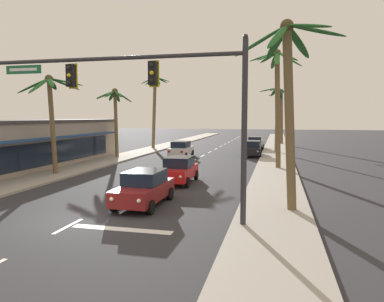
{
  "coord_description": "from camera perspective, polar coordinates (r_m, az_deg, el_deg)",
  "views": [
    {
      "loc": [
        7.87,
        -12.9,
        4.26
      ],
      "look_at": [
        2.9,
        8.0,
        2.2
      ],
      "focal_mm": 33.59,
      "sensor_mm": 36.0,
      "label": 1
    }
  ],
  "objects": [
    {
      "name": "storefront_strip_left",
      "position": [
        31.8,
        -27.28,
        0.79
      ],
      "size": [
        7.74,
        25.42,
        3.98
      ],
      "color": "gray",
      "rests_on": "ground"
    },
    {
      "name": "palm_left_second",
      "position": [
        27.97,
        -21.51,
        7.44
      ],
      "size": [
        4.64,
        4.49,
        7.25
      ],
      "color": "brown",
      "rests_on": "ground"
    },
    {
      "name": "lane_markings",
      "position": [
        33.83,
        0.61,
        -1.75
      ],
      "size": [
        4.28,
        88.38,
        0.01
      ],
      "color": "silver",
      "rests_on": "ground"
    },
    {
      "name": "sedan_lead_at_stop_bar",
      "position": [
        17.48,
        -7.6,
        -5.81
      ],
      "size": [
        1.97,
        4.46,
        1.68
      ],
      "color": "maroon",
      "rests_on": "ground"
    },
    {
      "name": "palm_left_third",
      "position": [
        37.68,
        -12.11,
        6.88
      ],
      "size": [
        3.87,
        3.92,
        7.14
      ],
      "color": "brown",
      "rests_on": "ground"
    },
    {
      "name": "sedan_oncoming_far",
      "position": [
        37.85,
        -1.74,
        0.32
      ],
      "size": [
        1.97,
        4.46,
        1.68
      ],
      "color": "silver",
      "rests_on": "ground"
    },
    {
      "name": "ground_plane",
      "position": [
        15.7,
        -17.62,
        -10.53
      ],
      "size": [
        220.0,
        220.0,
        0.0
      ],
      "primitive_type": "plane",
      "color": "#2D2D33"
    },
    {
      "name": "sidewalk_right",
      "position": [
        33.16,
        13.16,
        -1.92
      ],
      "size": [
        3.2,
        110.0,
        0.14
      ],
      "primitive_type": "cube",
      "color": "#9E998E",
      "rests_on": "ground"
    },
    {
      "name": "sedan_third_in_queue",
      "position": [
        23.2,
        -2.09,
        -2.97
      ],
      "size": [
        2.05,
        4.49,
        1.68
      ],
      "color": "red",
      "rests_on": "ground"
    },
    {
      "name": "palm_right_second",
      "position": [
        29.82,
        13.38,
        9.8
      ],
      "size": [
        4.2,
        4.0,
        9.59
      ],
      "color": "brown",
      "rests_on": "ground"
    },
    {
      "name": "traffic_signal_mast",
      "position": [
        14.35,
        -5.29,
        9.34
      ],
      "size": [
        10.9,
        0.41,
        7.28
      ],
      "color": "#2D2D33",
      "rests_on": "ground"
    },
    {
      "name": "palm_right_third",
      "position": [
        43.15,
        13.29,
        7.5
      ],
      "size": [
        3.93,
        3.89,
        7.82
      ],
      "color": "brown",
      "rests_on": "ground"
    },
    {
      "name": "sedan_parked_nearest_kerb",
      "position": [
        39.04,
        9.55,
        0.4
      ],
      "size": [
        2.07,
        4.5,
        1.68
      ],
      "color": "black",
      "rests_on": "ground"
    },
    {
      "name": "sedan_parked_mid_kerb",
      "position": [
        46.91,
        10.01,
        1.23
      ],
      "size": [
        2.07,
        4.5,
        1.68
      ],
      "color": "#4C515B",
      "rests_on": "ground"
    },
    {
      "name": "sidewalk_left",
      "position": [
        36.68,
        -12.01,
        -1.2
      ],
      "size": [
        3.2,
        110.0,
        0.14
      ],
      "primitive_type": "cube",
      "color": "#9E998E",
      "rests_on": "ground"
    },
    {
      "name": "palm_right_nearest",
      "position": [
        16.39,
        15.17,
        10.37
      ],
      "size": [
        4.74,
        4.34,
        8.42
      ],
      "color": "brown",
      "rests_on": "ground"
    },
    {
      "name": "palm_right_farthest",
      "position": [
        56.57,
        14.0,
        6.65
      ],
      "size": [
        3.82,
        3.87,
        8.43
      ],
      "color": "brown",
      "rests_on": "ground"
    },
    {
      "name": "palm_left_farthest",
      "position": [
        47.87,
        -5.95,
        7.84
      ],
      "size": [
        3.98,
        3.65,
        9.67
      ],
      "color": "brown",
      "rests_on": "ground"
    }
  ]
}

